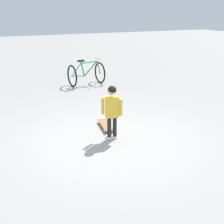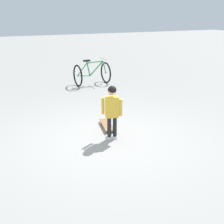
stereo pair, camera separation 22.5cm
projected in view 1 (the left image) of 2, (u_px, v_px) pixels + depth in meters
name	position (u px, v px, depth m)	size (l,w,h in m)	color
ground_plane	(105.00, 141.00, 5.64)	(50.00, 50.00, 0.00)	gray
child_person	(112.00, 107.00, 5.54)	(0.33, 0.28, 1.06)	black
skateboard	(106.00, 125.00, 6.27)	(0.32, 0.74, 0.07)	olive
bicycle_near	(86.00, 74.00, 9.74)	(1.13, 0.80, 0.85)	black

